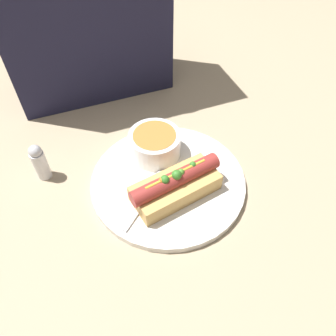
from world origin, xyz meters
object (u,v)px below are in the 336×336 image
object	(u,v)px
hot_dog	(177,185)
soup_bowl	(156,143)
salt_shaker	(40,162)
spoon	(156,184)

from	to	relation	value
hot_dog	soup_bowl	distance (m)	0.11
soup_bowl	salt_shaker	size ratio (longest dim) A/B	1.27
spoon	salt_shaker	xyz separation A→B (m)	(-0.19, 0.11, 0.02)
hot_dog	soup_bowl	xyz separation A→B (m)	(0.00, 0.11, 0.00)
soup_bowl	spoon	world-z (taller)	soup_bowl
spoon	salt_shaker	distance (m)	0.22
spoon	salt_shaker	world-z (taller)	salt_shaker
hot_dog	soup_bowl	bearing A→B (deg)	78.96
spoon	salt_shaker	size ratio (longest dim) A/B	1.54
hot_dog	spoon	size ratio (longest dim) A/B	1.39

